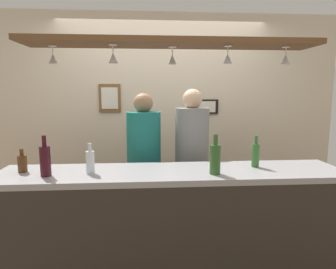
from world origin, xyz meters
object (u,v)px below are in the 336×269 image
Objects in this scene: person_right_grey_shirt at (192,155)px; bottle_beer_brown_stubby at (22,163)px; picture_frame_caricature at (110,98)px; bottle_soda_clear at (90,161)px; bottle_wine_dark_red at (45,160)px; bottle_beer_green_import at (256,154)px; picture_frame_lower_pair at (206,107)px; person_left_teal_shirt at (144,158)px; bottle_champagne_green at (215,158)px.

person_right_grey_shirt reaches higher than bottle_beer_brown_stubby.
picture_frame_caricature is at bearing 141.17° from person_right_grey_shirt.
bottle_wine_dark_red is at bearing -171.60° from bottle_soda_clear.
bottle_beer_green_import is 0.76× the size of picture_frame_caricature.
bottle_soda_clear is (-1.31, -0.10, -0.01)m from bottle_beer_green_import.
bottle_wine_dark_red is at bearing -147.31° from person_right_grey_shirt.
picture_frame_lower_pair is (0.29, 0.73, 0.46)m from person_right_grey_shirt.
person_right_grey_shirt is at bearing -111.80° from picture_frame_lower_pair.
person_left_teal_shirt is 0.98× the size of person_right_grey_shirt.
picture_frame_lower_pair is at bearing 95.81° from bottle_beer_green_import.
bottle_soda_clear is 0.77× the size of picture_frame_lower_pair.
picture_frame_caricature is (0.50, 1.37, 0.46)m from bottle_beer_brown_stubby.
picture_frame_caricature reaches higher than bottle_soda_clear.
bottle_soda_clear reaches higher than bottle_beer_brown_stubby.
bottle_beer_green_import is at bearing -34.05° from person_left_teal_shirt.
bottle_beer_green_import is at bearing -84.19° from picture_frame_lower_pair.
picture_frame_lower_pair is at bearing 81.03° from bottle_champagne_green.
person_right_grey_shirt reaches higher than bottle_beer_green_import.
bottle_soda_clear is 0.77× the size of bottle_champagne_green.
bottle_champagne_green is (0.93, -0.08, 0.03)m from bottle_soda_clear.
picture_frame_caricature is (-0.41, 0.73, 0.59)m from person_left_teal_shirt.
picture_frame_caricature is (-0.95, 1.52, 0.41)m from bottle_champagne_green.
person_left_teal_shirt is at bearing 34.88° from bottle_beer_brown_stubby.
person_left_teal_shirt is at bearing -60.29° from picture_frame_caricature.
picture_frame_lower_pair is (1.17, 1.44, 0.33)m from bottle_soda_clear.
bottle_wine_dark_red is at bearing 178.38° from bottle_champagne_green.
picture_frame_lower_pair is (1.70, 1.37, 0.36)m from bottle_beer_brown_stubby.
bottle_wine_dark_red is 0.88× the size of picture_frame_caricature.
picture_frame_caricature reaches higher than person_right_grey_shirt.
picture_frame_lower_pair is at bearing 43.01° from person_left_teal_shirt.
bottle_champagne_green is 1.57m from picture_frame_lower_pair.
bottle_champagne_green reaches higher than bottle_soda_clear.
bottle_beer_green_import is 1.31m from bottle_soda_clear.
bottle_beer_brown_stubby is 0.60× the size of bottle_champagne_green.
person_left_teal_shirt is at bearing -180.00° from person_right_grey_shirt.
picture_frame_caricature is 1.13× the size of picture_frame_lower_pair.
person_left_teal_shirt is 1.11m from bottle_beer_green_import.
picture_frame_caricature is (-0.02, 1.44, 0.44)m from bottle_soda_clear.
picture_frame_caricature reaches higher than bottle_beer_brown_stubby.
picture_frame_caricature is (-0.90, 0.73, 0.56)m from person_right_grey_shirt.
picture_frame_lower_pair is (-0.14, 1.34, 0.32)m from bottle_beer_green_import.
person_right_grey_shirt reaches higher than bottle_wine_dark_red.
bottle_champagne_green is at bearing -56.13° from person_left_teal_shirt.
bottle_champagne_green is (0.05, -0.80, 0.15)m from person_right_grey_shirt.
person_right_grey_shirt is 4.95× the size of picture_frame_caricature.
person_left_teal_shirt is at bearing 47.36° from bottle_wine_dark_red.
person_left_teal_shirt is 5.47× the size of bottle_wine_dark_red.
person_left_teal_shirt is 1.02m from picture_frame_caricature.
person_left_teal_shirt is 4.83× the size of picture_frame_caricature.
picture_frame_lower_pair reaches higher than bottle_beer_green_import.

